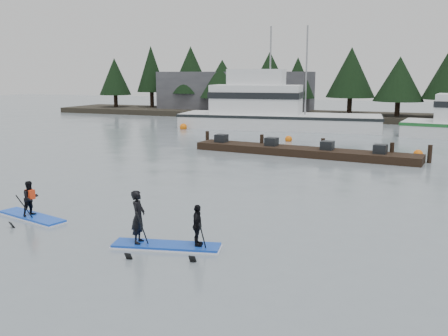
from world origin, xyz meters
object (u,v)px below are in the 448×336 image
at_px(fishing_boat_large, 273,120).
at_px(paddleboard_duo, 164,228).
at_px(paddleboard_solo, 31,205).
at_px(floating_dock, 302,152).

distance_m(fishing_boat_large, paddleboard_duo, 31.61).
bearing_deg(paddleboard_solo, floating_dock, 85.06).
height_order(floating_dock, paddleboard_duo, paddleboard_duo).
height_order(paddleboard_solo, paddleboard_duo, paddleboard_duo).
bearing_deg(paddleboard_duo, paddleboard_solo, 157.88).
bearing_deg(floating_dock, paddleboard_duo, -83.95).
distance_m(floating_dock, paddleboard_duo, 17.25).
bearing_deg(fishing_boat_large, floating_dock, -73.42).
bearing_deg(floating_dock, paddleboard_solo, -102.79).
height_order(fishing_boat_large, floating_dock, fishing_boat_large).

